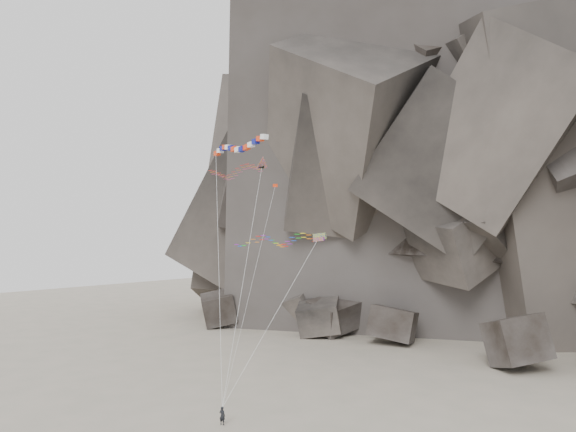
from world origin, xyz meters
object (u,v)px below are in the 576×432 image
Objects in this scene: delta_kite at (232,171)px; pennant_kite at (264,233)px; parafoil_kite at (272,240)px; kite_flyer at (222,414)px; banner_kite at (238,148)px.

delta_kite reaches higher than pennant_kite.
pennant_kite is (2.17, -3.90, 0.75)m from parafoil_kite.
kite_flyer is at bearing -98.05° from pennant_kite.
banner_kite is 9.46m from pennant_kite.
banner_kite is 10.87m from parafoil_kite.
pennant_kite is (7.63, -3.26, -7.20)m from delta_kite.
kite_flyer is 27.23m from delta_kite.
banner_kite is at bearing -68.10° from kite_flyer.
delta_kite is at bearing 174.21° from parafoil_kite.
parafoil_kite is (-3.41, 11.05, 15.60)m from kite_flyer.
pennant_kite is at bearing 36.24° from banner_kite.
parafoil_kite is 4.52m from pennant_kite.
parafoil_kite is at bearing -84.15° from kite_flyer.
delta_kite is at bearing 138.96° from pennant_kite.
pennant_kite reaches higher than parafoil_kite.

